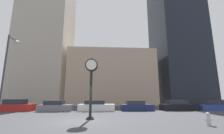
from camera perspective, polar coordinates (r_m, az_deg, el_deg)
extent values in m
plane|color=#38383D|center=(11.73, -12.81, -19.42)|extent=(200.00, 200.00, 0.00)
cube|color=#ADA393|center=(40.50, -23.37, 10.14)|extent=(10.65, 12.00, 31.73)
cube|color=tan|center=(35.79, -0.37, -4.58)|extent=(18.54, 12.00, 11.78)
cube|color=black|center=(42.81, 23.18, 9.54)|extent=(10.47, 12.00, 32.53)
cylinder|color=black|center=(12.33, -8.36, -18.88)|extent=(0.64, 0.64, 0.12)
cylinder|color=black|center=(12.31, -8.35, -18.37)|extent=(0.43, 0.43, 0.10)
cylinder|color=black|center=(12.22, -8.10, -9.87)|extent=(0.21, 0.21, 3.54)
cylinder|color=black|center=(12.48, -7.81, 0.65)|extent=(1.02, 0.46, 1.02)
cylinder|color=white|center=(12.25, -7.89, 0.88)|extent=(0.84, 0.02, 0.84)
cylinder|color=white|center=(12.72, -7.74, 0.43)|extent=(0.84, 0.02, 0.84)
sphere|color=black|center=(12.61, -7.74, 3.18)|extent=(0.12, 0.12, 0.12)
cube|color=red|center=(22.22, -32.58, -12.90)|extent=(4.09, 1.80, 0.84)
cube|color=#232833|center=(22.29, -32.85, -11.04)|extent=(2.25, 1.57, 0.57)
cube|color=slate|center=(20.01, -20.62, -14.40)|extent=(4.01, 1.87, 0.77)
cube|color=#232833|center=(20.04, -21.05, -12.58)|extent=(2.21, 1.62, 0.48)
cube|color=silver|center=(19.32, -5.89, -15.11)|extent=(4.49, 1.94, 0.81)
cube|color=#232833|center=(19.30, -6.52, -13.21)|extent=(2.49, 1.65, 0.45)
cube|color=#19234C|center=(19.85, 9.45, -14.97)|extent=(4.02, 1.80, 0.77)
cube|color=#232833|center=(19.78, 8.81, -13.22)|extent=(2.23, 1.55, 0.46)
cube|color=black|center=(21.73, 24.02, -13.83)|extent=(4.54, 1.89, 0.78)
cube|color=#232833|center=(21.59, 23.35, -12.16)|extent=(2.52, 1.62, 0.53)
cube|color=#28429E|center=(24.52, 34.43, -12.54)|extent=(4.26, 1.99, 0.71)
cube|color=#232833|center=(24.38, 33.85, -11.06)|extent=(2.38, 1.67, 0.62)
cylinder|color=#B7B7BC|center=(11.39, 32.85, -16.64)|extent=(0.25, 0.25, 0.61)
sphere|color=#B7B7BC|center=(11.36, 32.65, -14.90)|extent=(0.24, 0.24, 0.24)
cylinder|color=#B7B7BC|center=(11.27, 31.95, -16.66)|extent=(0.16, 0.09, 0.09)
cylinder|color=#B7B7BC|center=(11.51, 33.69, -16.33)|extent=(0.16, 0.09, 0.09)
cylinder|color=#38383D|center=(15.12, -36.02, -2.40)|extent=(0.14, 0.14, 6.96)
cylinder|color=#38383D|center=(16.35, -33.53, 9.03)|extent=(0.11, 1.20, 0.11)
ellipsoid|color=silver|center=(16.81, -32.56, 8.04)|extent=(0.36, 0.60, 0.24)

